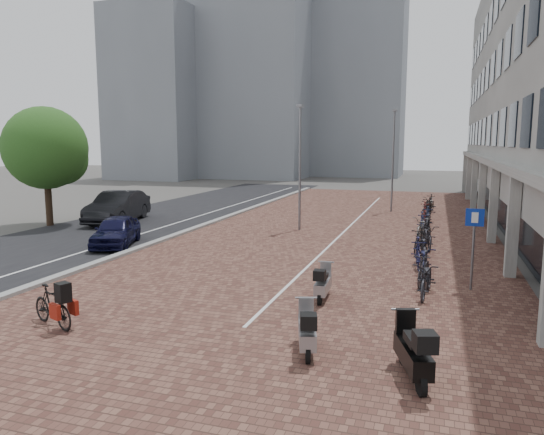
{
  "coord_description": "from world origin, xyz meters",
  "views": [
    {
      "loc": [
        6.36,
        -13.75,
        4.37
      ],
      "look_at": [
        0.0,
        6.0,
        1.3
      ],
      "focal_mm": 33.59,
      "sensor_mm": 36.0,
      "label": 1
    }
  ],
  "objects_px": {
    "car_navy": "(116,231)",
    "scooter_front": "(323,283)",
    "scooter_back": "(307,328)",
    "parking_sign": "(474,236)",
    "hero_bike": "(52,306)",
    "scooter_mid": "(413,349)",
    "car_dark": "(118,207)"
  },
  "relations": [
    {
      "from": "car_navy",
      "to": "scooter_front",
      "type": "xyz_separation_m",
      "value": [
        10.0,
        -4.75,
        -0.14
      ]
    },
    {
      "from": "car_navy",
      "to": "scooter_front",
      "type": "relative_size",
      "value": 2.56
    },
    {
      "from": "scooter_back",
      "to": "parking_sign",
      "type": "height_order",
      "value": "parking_sign"
    },
    {
      "from": "hero_bike",
      "to": "scooter_front",
      "type": "height_order",
      "value": "hero_bike"
    },
    {
      "from": "car_navy",
      "to": "parking_sign",
      "type": "xyz_separation_m",
      "value": [
        14.0,
        -2.51,
        1.01
      ]
    },
    {
      "from": "scooter_front",
      "to": "scooter_mid",
      "type": "xyz_separation_m",
      "value": [
        2.6,
        -4.25,
        0.09
      ]
    },
    {
      "from": "car_dark",
      "to": "scooter_front",
      "type": "relative_size",
      "value": 3.55
    },
    {
      "from": "car_dark",
      "to": "scooter_mid",
      "type": "height_order",
      "value": "car_dark"
    },
    {
      "from": "scooter_front",
      "to": "car_navy",
      "type": "bearing_deg",
      "value": 151.48
    },
    {
      "from": "car_navy",
      "to": "scooter_back",
      "type": "distance_m",
      "value": 13.39
    },
    {
      "from": "scooter_back",
      "to": "parking_sign",
      "type": "xyz_separation_m",
      "value": [
        3.55,
        5.87,
        1.13
      ]
    },
    {
      "from": "scooter_mid",
      "to": "scooter_back",
      "type": "distance_m",
      "value": 2.25
    },
    {
      "from": "hero_bike",
      "to": "scooter_back",
      "type": "distance_m",
      "value": 6.15
    },
    {
      "from": "hero_bike",
      "to": "scooter_back",
      "type": "height_order",
      "value": "hero_bike"
    },
    {
      "from": "car_dark",
      "to": "hero_bike",
      "type": "distance_m",
      "value": 16.39
    },
    {
      "from": "scooter_mid",
      "to": "parking_sign",
      "type": "bearing_deg",
      "value": 60.61
    },
    {
      "from": "car_navy",
      "to": "scooter_back",
      "type": "height_order",
      "value": "car_navy"
    },
    {
      "from": "scooter_back",
      "to": "scooter_mid",
      "type": "bearing_deg",
      "value": -32.3
    },
    {
      "from": "scooter_back",
      "to": "parking_sign",
      "type": "bearing_deg",
      "value": 42.47
    },
    {
      "from": "car_navy",
      "to": "scooter_back",
      "type": "xyz_separation_m",
      "value": [
        10.45,
        -8.38,
        -0.11
      ]
    },
    {
      "from": "hero_bike",
      "to": "parking_sign",
      "type": "bearing_deg",
      "value": -35.55
    },
    {
      "from": "car_dark",
      "to": "hero_bike",
      "type": "bearing_deg",
      "value": -71.47
    },
    {
      "from": "car_dark",
      "to": "scooter_front",
      "type": "bearing_deg",
      "value": -47.61
    },
    {
      "from": "scooter_mid",
      "to": "car_navy",
      "type": "bearing_deg",
      "value": 127.23
    },
    {
      "from": "parking_sign",
      "to": "hero_bike",
      "type": "bearing_deg",
      "value": -145.14
    },
    {
      "from": "hero_bike",
      "to": "car_dark",
      "type": "bearing_deg",
      "value": 50.9
    },
    {
      "from": "car_dark",
      "to": "car_navy",
      "type": "bearing_deg",
      "value": -66.9
    },
    {
      "from": "car_navy",
      "to": "parking_sign",
      "type": "height_order",
      "value": "parking_sign"
    },
    {
      "from": "parking_sign",
      "to": "scooter_back",
      "type": "bearing_deg",
      "value": -119.17
    },
    {
      "from": "scooter_back",
      "to": "scooter_front",
      "type": "bearing_deg",
      "value": 80.65
    },
    {
      "from": "car_navy",
      "to": "car_dark",
      "type": "xyz_separation_m",
      "value": [
        -3.71,
        5.53,
        0.22
      ]
    },
    {
      "from": "hero_bike",
      "to": "scooter_front",
      "type": "bearing_deg",
      "value": -33.18
    }
  ]
}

